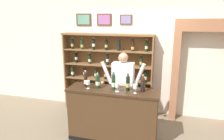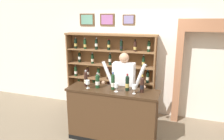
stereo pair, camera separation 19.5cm
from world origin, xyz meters
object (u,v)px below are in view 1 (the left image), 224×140
Objects in this scene: wine_shelf at (107,71)px; wine_glass_spare at (117,86)px; shopkeeper at (123,83)px; wine_glass_left at (88,83)px; tasting_counter at (113,115)px; tasting_bottle_grappa at (113,82)px; tasting_bottle_chianti at (128,83)px; tasting_bottle_prosecco at (143,84)px; wine_glass_center at (135,87)px; tasting_bottle_rosso at (86,79)px; tasting_bottle_bianco at (98,81)px.

wine_glass_spare is at bearing -66.70° from wine_shelf.
wine_glass_spare is at bearing -87.38° from shopkeeper.
shopkeeper is at bearing 48.40° from wine_glass_left.
tasting_counter is at bearing -69.17° from wine_shelf.
tasting_bottle_grappa reaches higher than wine_glass_left.
tasting_bottle_prosecco is at bearing 1.36° from tasting_bottle_chianti.
tasting_bottle_grappa is 2.06× the size of wine_glass_left.
tasting_bottle_prosecco reaches higher than wine_glass_center.
shopkeeper is 5.20× the size of tasting_bottle_rosso.
tasting_bottle_grappa reaches higher than tasting_bottle_chianti.
tasting_bottle_grappa is 1.03× the size of tasting_bottle_chianti.
tasting_bottle_rosso is (-0.62, -0.47, 0.16)m from shopkeeper.
shopkeeper is at bearing -53.51° from wine_shelf.
tasting_bottle_bianco is at bearing -81.34° from wine_shelf.
tasting_bottle_rosso reaches higher than tasting_bottle_bianco.
wine_glass_center is at bearing -11.82° from tasting_counter.
tasting_bottle_chianti reaches higher than tasting_bottle_bianco.
wine_glass_spare is at bearing -144.96° from tasting_bottle_chianti.
wine_glass_center is at bearing -59.95° from shopkeeper.
shopkeeper reaches higher than tasting_bottle_bianco.
wine_glass_left is at bearing -170.02° from tasting_counter.
shopkeeper is at bearing 92.62° from wine_glass_spare.
shopkeeper is 5.20× the size of tasting_bottle_prosecco.
tasting_bottle_rosso is at bearing 179.82° from tasting_bottle_prosecco.
tasting_bottle_rosso is at bearing 171.98° from tasting_bottle_bianco.
tasting_bottle_rosso is 0.97× the size of tasting_bottle_grappa.
tasting_bottle_prosecco reaches higher than wine_glass_spare.
tasting_bottle_prosecco reaches higher than tasting_bottle_bianco.
wine_glass_left is 0.87m from wine_glass_center.
tasting_bottle_rosso is 1.07m from tasting_bottle_prosecco.
wine_glass_left is at bearing -51.86° from tasting_bottle_rosso.
tasting_bottle_rosso is 1.07× the size of tasting_bottle_bianco.
tasting_bottle_grappa is at bearing -177.22° from tasting_bottle_prosecco.
tasting_bottle_prosecco is at bearing -46.15° from shopkeeper.
wine_shelf is at bearing 111.34° from tasting_bottle_grappa.
wine_glass_left is (-0.98, -0.11, -0.03)m from tasting_bottle_prosecco.
wine_glass_spare is (-0.43, -0.12, -0.03)m from tasting_bottle_prosecco.
tasting_bottle_chianti is (0.56, 0.03, 0.01)m from tasting_bottle_bianco.
shopkeeper is 0.80m from wine_glass_left.
wine_glass_spare is at bearing -179.64° from wine_glass_center.
tasting_bottle_rosso and tasting_bottle_chianti have the same top height.
tasting_bottle_chianti reaches higher than wine_glass_spare.
tasting_bottle_bianco is at bearing -125.42° from shopkeeper.
wine_shelf reaches higher than wine_glass_spare.
wine_shelf is 14.79× the size of wine_glass_spare.
wine_shelf is 7.02× the size of tasting_bottle_grappa.
wine_glass_left is at bearing -171.56° from tasting_bottle_chianti.
wine_shelf reaches higher than tasting_bottle_bianco.
wine_shelf is 14.45× the size of wine_glass_left.
tasting_bottle_bianco is 0.82m from tasting_bottle_prosecco.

